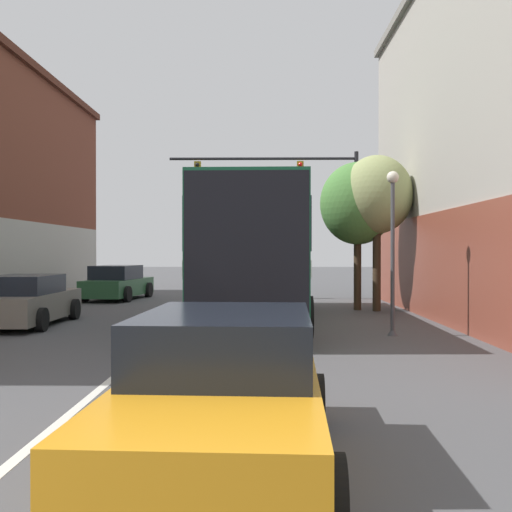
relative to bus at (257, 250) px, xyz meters
name	(u,v)px	position (x,y,z in m)	size (l,w,h in m)	color
lane_center_line	(170,330)	(-2.22, -2.35, -2.09)	(0.14, 41.18, 0.01)	silver
bus	(257,250)	(0.00, 0.00, 0.00)	(3.10, 12.02, 3.74)	#145133
hatchback_foreground	(224,393)	(-0.16, -12.15, -1.41)	(2.20, 4.53, 1.45)	orange
parked_car_left_mid	(118,283)	(-6.05, 7.66, -1.40)	(2.42, 4.65, 1.46)	#285633
parked_car_left_far	(27,301)	(-6.38, -1.33, -1.42)	(2.02, 4.51, 1.40)	slate
traffic_signal_gantry	(300,192)	(1.79, 8.23, 2.57)	(8.24, 0.36, 6.41)	black
street_lamp	(393,244)	(3.36, -3.25, 0.14)	(0.29, 0.29, 4.01)	#47474C
street_tree_near	(358,204)	(3.51, 3.19, 1.63)	(2.63, 2.37, 5.19)	#3D2D1E
street_tree_far	(377,196)	(4.10, 2.79, 1.89)	(2.46, 2.22, 5.37)	#3D2D1E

